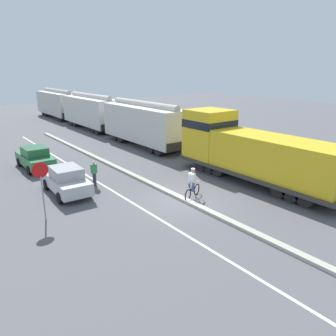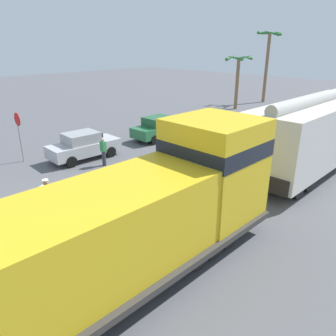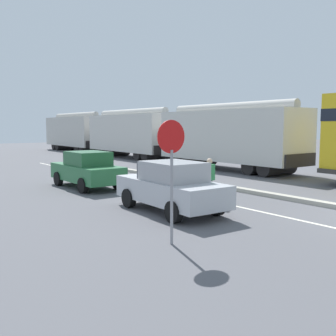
{
  "view_description": "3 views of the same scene",
  "coord_description": "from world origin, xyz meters",
  "px_view_note": "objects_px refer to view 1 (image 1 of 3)",
  "views": [
    {
      "loc": [
        -10.74,
        -12.9,
        6.95
      ],
      "look_at": [
        0.25,
        1.67,
        1.41
      ],
      "focal_mm": 35.0,
      "sensor_mm": 36.0,
      "label": 1
    },
    {
      "loc": [
        11.97,
        -4.75,
        6.54
      ],
      "look_at": [
        3.38,
        3.86,
        1.86
      ],
      "focal_mm": 35.0,
      "sensor_mm": 36.0,
      "label": 2
    },
    {
      "loc": [
        -12.21,
        -5.01,
        2.74
      ],
      "look_at": [
        -2.94,
        7.36,
        1.08
      ],
      "focal_mm": 42.0,
      "sensor_mm": 36.0,
      "label": 3
    }
  ],
  "objects_px": {
    "parked_car_silver": "(66,180)",
    "stop_sign": "(41,180)",
    "hopper_car_middle": "(91,112)",
    "hopper_car_lead": "(144,124)",
    "locomotive": "(248,153)",
    "pedestrian_by_cars": "(94,173)",
    "hopper_car_trailing": "(58,104)",
    "parked_car_green": "(35,158)",
    "cyclist": "(192,184)"
  },
  "relations": [
    {
      "from": "cyclist",
      "to": "hopper_car_middle",
      "type": "bearing_deg",
      "value": 78.38
    },
    {
      "from": "parked_car_silver",
      "to": "stop_sign",
      "type": "bearing_deg",
      "value": -127.19
    },
    {
      "from": "locomotive",
      "to": "cyclist",
      "type": "bearing_deg",
      "value": -176.24
    },
    {
      "from": "parked_car_silver",
      "to": "hopper_car_lead",
      "type": "bearing_deg",
      "value": 36.35
    },
    {
      "from": "hopper_car_lead",
      "to": "parked_car_silver",
      "type": "bearing_deg",
      "value": -143.65
    },
    {
      "from": "hopper_car_middle",
      "to": "parked_car_green",
      "type": "bearing_deg",
      "value": -128.42
    },
    {
      "from": "hopper_car_trailing",
      "to": "cyclist",
      "type": "distance_m",
      "value": 36.05
    },
    {
      "from": "hopper_car_trailing",
      "to": "parked_car_green",
      "type": "distance_m",
      "value": 26.7
    },
    {
      "from": "hopper_car_middle",
      "to": "pedestrian_by_cars",
      "type": "relative_size",
      "value": 6.54
    },
    {
      "from": "stop_sign",
      "to": "parked_car_silver",
      "type": "bearing_deg",
      "value": 52.81
    },
    {
      "from": "hopper_car_middle",
      "to": "stop_sign",
      "type": "bearing_deg",
      "value": -119.49
    },
    {
      "from": "cyclist",
      "to": "stop_sign",
      "type": "distance_m",
      "value": 7.86
    },
    {
      "from": "parked_car_silver",
      "to": "stop_sign",
      "type": "relative_size",
      "value": 1.48
    },
    {
      "from": "parked_car_green",
      "to": "hopper_car_middle",
      "type": "bearing_deg",
      "value": 51.58
    },
    {
      "from": "parked_car_silver",
      "to": "locomotive",
      "type": "bearing_deg",
      "value": -23.87
    },
    {
      "from": "parked_car_green",
      "to": "cyclist",
      "type": "distance_m",
      "value": 12.31
    },
    {
      "from": "parked_car_green",
      "to": "locomotive",
      "type": "bearing_deg",
      "value": -46.22
    },
    {
      "from": "hopper_car_middle",
      "to": "hopper_car_trailing",
      "type": "distance_m",
      "value": 11.6
    },
    {
      "from": "hopper_car_middle",
      "to": "cyclist",
      "type": "height_order",
      "value": "hopper_car_middle"
    },
    {
      "from": "locomotive",
      "to": "hopper_car_trailing",
      "type": "relative_size",
      "value": 1.1
    },
    {
      "from": "hopper_car_trailing",
      "to": "parked_car_green",
      "type": "bearing_deg",
      "value": -112.74
    },
    {
      "from": "locomotive",
      "to": "cyclist",
      "type": "relative_size",
      "value": 6.77
    },
    {
      "from": "cyclist",
      "to": "hopper_car_trailing",
      "type": "bearing_deg",
      "value": 82.1
    },
    {
      "from": "parked_car_silver",
      "to": "pedestrian_by_cars",
      "type": "relative_size",
      "value": 2.63
    },
    {
      "from": "parked_car_green",
      "to": "parked_car_silver",
      "type": "bearing_deg",
      "value": -90.04
    },
    {
      "from": "parked_car_silver",
      "to": "cyclist",
      "type": "relative_size",
      "value": 2.48
    },
    {
      "from": "hopper_car_lead",
      "to": "parked_car_green",
      "type": "height_order",
      "value": "hopper_car_lead"
    },
    {
      "from": "locomotive",
      "to": "stop_sign",
      "type": "height_order",
      "value": "locomotive"
    },
    {
      "from": "hopper_car_trailing",
      "to": "cyclist",
      "type": "height_order",
      "value": "hopper_car_trailing"
    },
    {
      "from": "parked_car_silver",
      "to": "stop_sign",
      "type": "height_order",
      "value": "stop_sign"
    },
    {
      "from": "hopper_car_lead",
      "to": "stop_sign",
      "type": "bearing_deg",
      "value": -140.14
    },
    {
      "from": "stop_sign",
      "to": "locomotive",
      "type": "bearing_deg",
      "value": -8.14
    },
    {
      "from": "hopper_car_lead",
      "to": "hopper_car_middle",
      "type": "distance_m",
      "value": 11.6
    },
    {
      "from": "hopper_car_middle",
      "to": "hopper_car_trailing",
      "type": "xyz_separation_m",
      "value": [
        0.0,
        11.6,
        0.0
      ]
    },
    {
      "from": "pedestrian_by_cars",
      "to": "parked_car_silver",
      "type": "bearing_deg",
      "value": -175.03
    },
    {
      "from": "hopper_car_lead",
      "to": "pedestrian_by_cars",
      "type": "relative_size",
      "value": 6.54
    },
    {
      "from": "hopper_car_lead",
      "to": "parked_car_silver",
      "type": "distance_m",
      "value": 12.87
    },
    {
      "from": "hopper_car_lead",
      "to": "cyclist",
      "type": "bearing_deg",
      "value": -111.64
    },
    {
      "from": "locomotive",
      "to": "hopper_car_middle",
      "type": "height_order",
      "value": "locomotive"
    },
    {
      "from": "locomotive",
      "to": "parked_car_green",
      "type": "height_order",
      "value": "locomotive"
    },
    {
      "from": "parked_car_green",
      "to": "stop_sign",
      "type": "height_order",
      "value": "stop_sign"
    },
    {
      "from": "stop_sign",
      "to": "hopper_car_trailing",
      "type": "bearing_deg",
      "value": 69.69
    },
    {
      "from": "hopper_car_lead",
      "to": "hopper_car_trailing",
      "type": "height_order",
      "value": "same"
    },
    {
      "from": "hopper_car_lead",
      "to": "parked_car_silver",
      "type": "xyz_separation_m",
      "value": [
        -10.31,
        -7.59,
        -1.26
      ]
    },
    {
      "from": "locomotive",
      "to": "hopper_car_middle",
      "type": "bearing_deg",
      "value": 90.0
    },
    {
      "from": "stop_sign",
      "to": "pedestrian_by_cars",
      "type": "relative_size",
      "value": 1.78
    },
    {
      "from": "parked_car_green",
      "to": "pedestrian_by_cars",
      "type": "bearing_deg",
      "value": -73.36
    },
    {
      "from": "locomotive",
      "to": "parked_car_silver",
      "type": "distance_m",
      "value": 11.32
    },
    {
      "from": "hopper_car_middle",
      "to": "parked_car_silver",
      "type": "height_order",
      "value": "hopper_car_middle"
    },
    {
      "from": "locomotive",
      "to": "pedestrian_by_cars",
      "type": "height_order",
      "value": "locomotive"
    }
  ]
}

